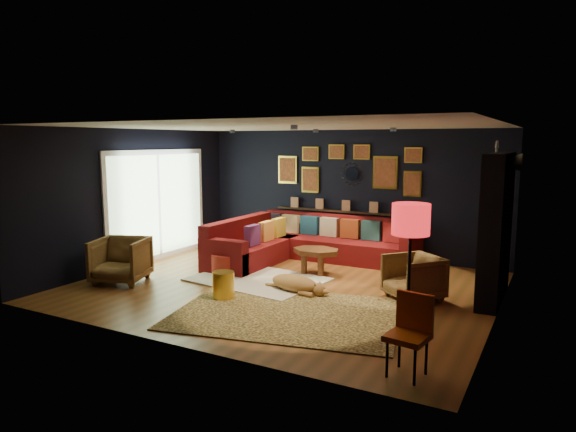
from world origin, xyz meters
The scene contains 20 objects.
floor centered at (0.00, 0.00, 0.00)m, with size 6.50×6.50×0.00m, color brown.
room_walls centered at (0.00, 0.00, 1.59)m, with size 6.50×6.50×6.50m.
sectional centered at (-0.61, 1.81, 0.32)m, with size 3.41×2.69×0.86m.
ledge centered at (0.00, 2.68, 0.92)m, with size 3.20×0.12×0.04m, color black.
gallery_wall centered at (-0.01, 2.72, 1.81)m, with size 3.15×0.04×1.02m.
sunburst_mirror centered at (0.10, 2.72, 1.70)m, with size 0.47×0.16×0.47m.
fireplace centered at (3.09, 0.90, 1.02)m, with size 0.31×1.60×2.20m.
deer_head centered at (3.14, 1.40, 2.05)m, with size 0.50×0.28×0.45m.
sliding_door centered at (-3.22, 0.60, 1.10)m, with size 0.06×2.80×2.20m.
ceiling_spots centered at (0.00, 0.80, 2.56)m, with size 3.30×2.50×0.06m.
shag_rug centered at (-0.59, 0.12, 0.01)m, with size 2.14×1.56×0.03m, color silver.
leopard_rug centered at (0.69, -1.17, 0.01)m, with size 3.05×2.18×0.02m, color tan.
coffee_table centered at (0.12, 0.97, 0.38)m, with size 0.87×0.66×0.43m.
pouf centered at (-1.30, 0.20, 0.20)m, with size 0.52×0.52×0.34m, color #A5261B.
armchair_left centered at (-2.55, -1.08, 0.42)m, with size 0.81×0.76×0.84m, color #B28041.
armchair_right centered at (2.04, 0.33, 0.37)m, with size 0.72×0.68×0.74m, color #B28041.
gold_stool centered at (-0.50, -1.00, 0.21)m, with size 0.33×0.33×0.41m, color gold.
orange_chair centered at (2.67, -2.18, 0.49)m, with size 0.45×0.45×0.84m.
floor_lamp centered at (2.37, -1.20, 1.38)m, with size 0.45×0.45×1.64m.
dog centered at (0.30, -0.20, 0.20)m, with size 1.15×0.56×0.36m, color #B0774E, non-canonical shape.
Camera 1 is at (3.94, -7.17, 2.37)m, focal length 32.00 mm.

